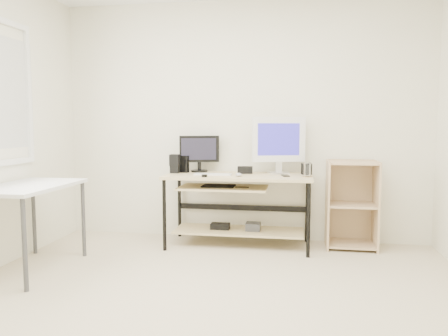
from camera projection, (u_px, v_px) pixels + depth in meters
room at (186, 116)px, 2.88m from camera, size 4.01×4.01×2.62m
desk at (236, 195)px, 4.52m from camera, size 1.50×0.65×0.75m
side_table at (28, 194)px, 3.74m from camera, size 0.60×1.00×0.75m
shelf_unit at (351, 204)px, 4.50m from camera, size 0.50×0.40×0.90m
black_monitor at (199, 151)px, 4.75m from camera, size 0.42×0.18×0.40m
white_imac at (279, 141)px, 4.55m from camera, size 0.55×0.22×0.60m
keyboard at (213, 174)px, 4.47m from camera, size 0.39×0.11×0.01m
mouse at (239, 175)px, 4.35m from camera, size 0.09×0.11×0.03m
center_speaker at (245, 170)px, 4.59m from camera, size 0.16×0.07×0.08m
speaker_left at (175, 163)px, 4.64m from camera, size 0.10×0.10×0.20m
speaker_right at (307, 169)px, 4.52m from camera, size 0.11×0.11×0.11m
audio_controller at (184, 164)px, 4.69m from camera, size 0.10×0.08×0.18m
volume_puck at (204, 176)px, 4.30m from camera, size 0.06×0.06×0.02m
smartphone at (285, 176)px, 4.37m from camera, size 0.09×0.14×0.01m
coaster at (307, 177)px, 4.31m from camera, size 0.11×0.11×0.01m
drinking_glass at (307, 169)px, 4.30m from camera, size 0.09×0.09×0.14m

